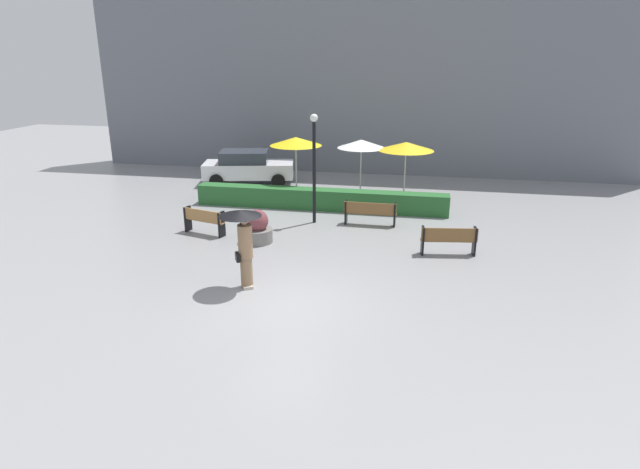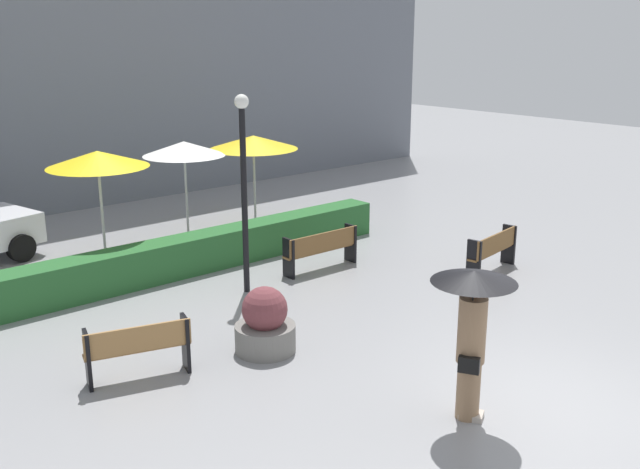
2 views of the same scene
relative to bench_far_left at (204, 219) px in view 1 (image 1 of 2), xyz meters
name	(u,v)px [view 1 (image 1 of 2)]	position (x,y,z in m)	size (l,w,h in m)	color
ground_plane	(281,299)	(3.95, -4.53, -0.53)	(60.00, 60.00, 0.00)	gray
bench_far_left	(204,219)	(0.00, 0.00, 0.00)	(1.60, 0.75, 0.89)	#9E7242
bench_far_right	(449,239)	(8.19, -0.45, 0.00)	(1.73, 0.56, 0.89)	brown
bench_back_row	(370,212)	(5.50, 2.12, -0.02)	(1.89, 0.39, 0.86)	brown
pedestrian_with_umbrella	(243,235)	(2.81, -3.97, 0.93)	(1.12, 1.12, 2.15)	#8C6B4C
planter_pot	(257,228)	(2.05, -0.43, -0.06)	(1.00, 1.00, 1.11)	slate
lamp_post	(314,157)	(3.45, 2.07, 1.88)	(0.28, 0.28, 3.94)	black
patio_umbrella_yellow	(296,141)	(1.98, 5.39, 1.90)	(2.18, 2.18, 2.61)	silver
patio_umbrella_white	(361,144)	(4.62, 6.30, 1.73)	(2.04, 2.04, 2.45)	silver
patio_umbrella_yellow_far	(406,146)	(6.52, 6.01, 1.74)	(2.31, 2.31, 2.45)	silver
hedge_strip	(320,199)	(3.31, 3.87, -0.13)	(10.08, 0.70, 0.81)	#28602D
building_facade	(362,81)	(3.95, 11.47, 4.05)	(28.00, 1.20, 9.17)	slate
parked_car	(248,167)	(-0.92, 7.58, 0.28)	(4.48, 2.68, 1.57)	silver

